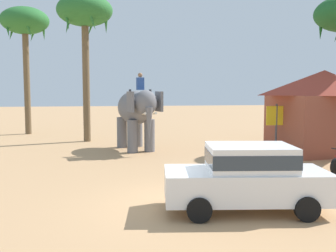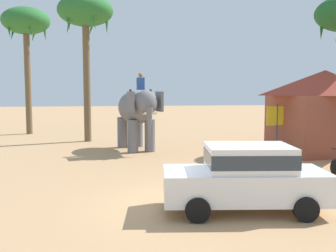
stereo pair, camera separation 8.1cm
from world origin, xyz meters
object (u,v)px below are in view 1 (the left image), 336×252
Objects in this scene: car_sedan_foreground at (247,175)px; roadside_hut at (323,109)px; elephant_with_mahout at (137,111)px; palm_tree_behind_elephant at (25,25)px; palm_tree_left_of_road at (85,15)px; signboard_yellow at (276,119)px.

car_sedan_foreground is 10.78m from roadside_hut.
palm_tree_behind_elephant is at bearing 130.13° from elephant_with_mahout.
palm_tree_left_of_road is 13.99m from roadside_hut.
palm_tree_behind_elephant is at bearing 133.54° from palm_tree_left_of_road.
palm_tree_behind_elephant is 17.92m from signboard_yellow.
car_sedan_foreground is 0.50× the size of palm_tree_behind_elephant.
signboard_yellow is at bearing -19.74° from elephant_with_mahout.
roadside_hut is (15.84, -10.26, -5.27)m from palm_tree_behind_elephant.
signboard_yellow is (9.11, -6.06, -5.65)m from palm_tree_left_of_road.
palm_tree_behind_elephant reaches higher than signboard_yellow.
car_sedan_foreground is 1.06× the size of elephant_with_mahout.
roadside_hut is at bearing -13.02° from elephant_with_mahout.
elephant_with_mahout is 12.01m from palm_tree_behind_elephant.
car_sedan_foreground is 0.50× the size of palm_tree_left_of_road.
car_sedan_foreground is at bearing -71.20° from palm_tree_left_of_road.
roadside_hut is (11.61, -5.81, -5.21)m from palm_tree_left_of_road.
palm_tree_behind_elephant is 6.14m from palm_tree_left_of_road.
palm_tree_left_of_road is (-2.69, 3.75, 5.35)m from elephant_with_mahout.
palm_tree_left_of_road reaches higher than elephant_with_mahout.
palm_tree_behind_elephant reaches higher than car_sedan_foreground.
elephant_with_mahout is 1.67× the size of signboard_yellow.
roadside_hut reaches higher than car_sedan_foreground.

